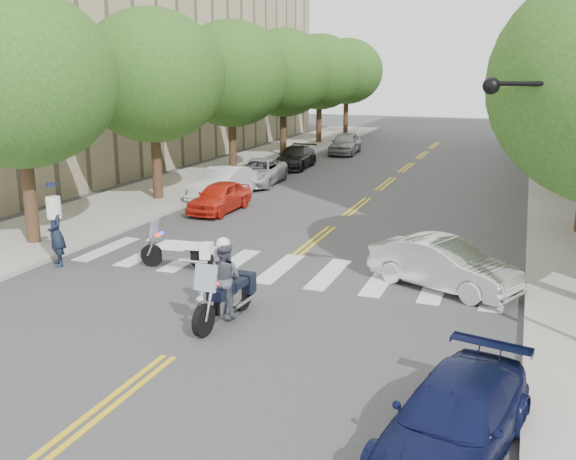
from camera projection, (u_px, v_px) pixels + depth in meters
The scene contains 21 objects.
ground at pixel (169, 357), 13.52m from camera, with size 140.00×140.00×0.00m, color #38383A.
sidewalk_left at pixel (222, 172), 36.69m from camera, with size 5.00×60.00×0.15m, color #9E9991.
tree_l_0 at pixel (18, 79), 20.56m from camera, with size 6.40×6.40×8.45m.
tree_l_1 at pixel (152, 76), 27.83m from camera, with size 6.40×6.40×8.45m.
tree_l_2 at pixel (231, 74), 35.10m from camera, with size 6.40×6.40×8.45m.
tree_l_3 at pixel (283, 73), 42.37m from camera, with size 6.40×6.40×8.45m.
tree_l_4 at pixel (320, 72), 49.64m from camera, with size 6.40×6.40×8.45m.
tree_l_5 at pixel (347, 71), 56.91m from camera, with size 6.40×6.40×8.45m.
tree_r_3 at pixel (572, 74), 36.44m from camera, with size 6.40×6.40×8.45m.
tree_r_4 at pixel (565, 73), 43.71m from camera, with size 6.40×6.40×8.45m.
tree_r_5 at pixel (561, 72), 50.98m from camera, with size 6.40×6.40×8.45m.
motorcycle_police at pixel (226, 284), 15.23m from camera, with size 0.91×2.57×2.09m.
motorcycle_parked at pixel (183, 252), 19.32m from camera, with size 2.32×0.71×1.50m.
officer_standing at pixel (56, 233), 19.49m from camera, with size 0.75×0.50×2.07m, color #162031.
convertible at pixel (444, 264), 17.53m from camera, with size 1.46×4.18×1.38m, color silver.
sedan_blue at pixel (454, 419), 9.97m from camera, with size 1.71×4.21×1.22m, color #0D1339.
parked_car_a at pixel (220, 197), 26.92m from camera, with size 1.51×3.75×1.28m, color red.
parked_car_b at pixel (223, 183), 29.60m from camera, with size 1.54×4.41×1.45m, color silver.
parked_car_c at pixel (258, 172), 33.17m from camera, with size 2.17×4.71×1.31m, color #B0B2B8.
parked_car_d at pixel (295, 157), 38.62m from camera, with size 1.82×4.47×1.30m, color black.
parked_car_e at pixel (345, 143), 44.87m from camera, with size 1.78×4.44×1.51m, color #98999D.
Camera 1 is at (6.68, -10.79, 5.93)m, focal length 40.00 mm.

